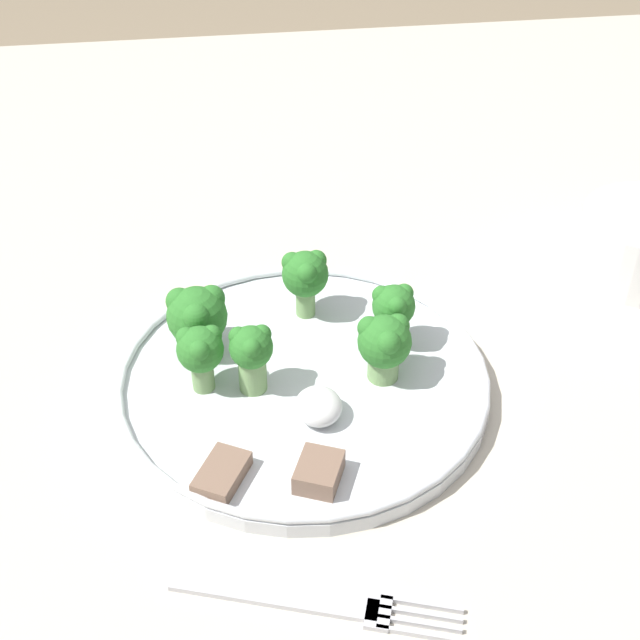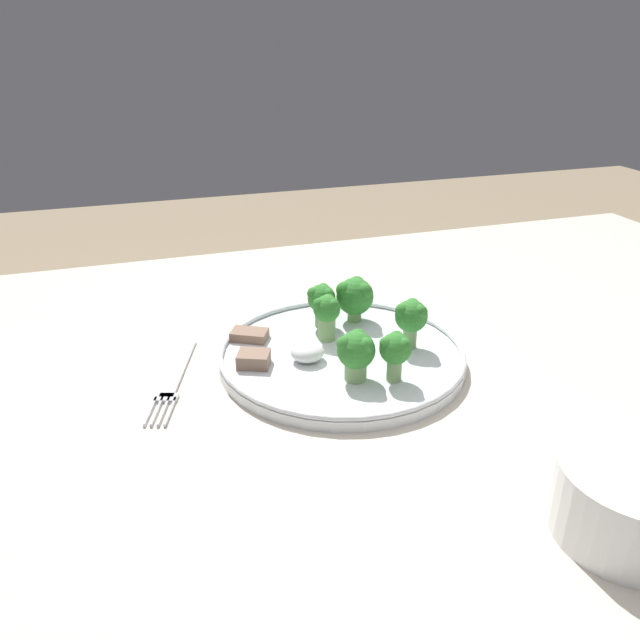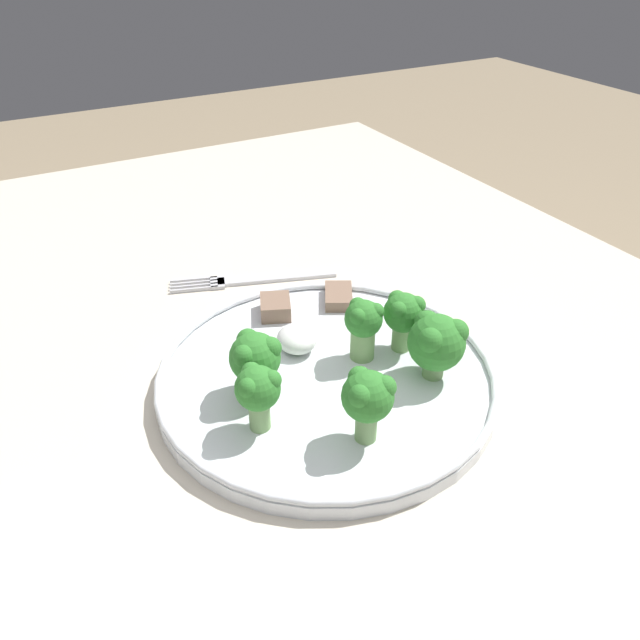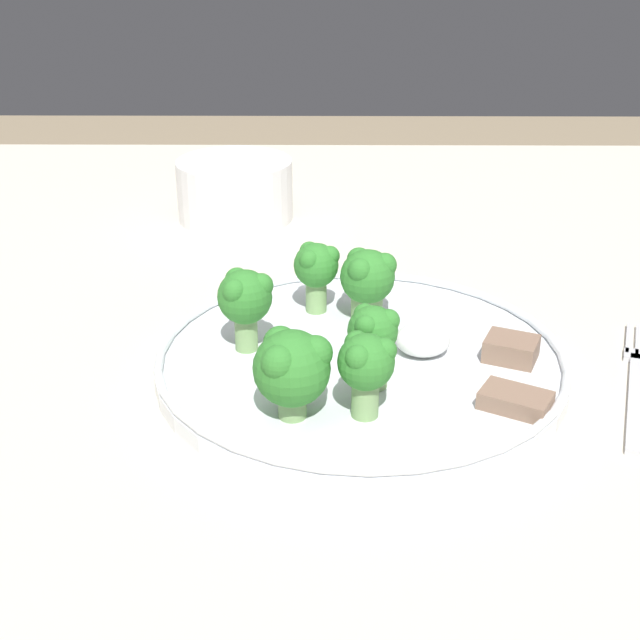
% 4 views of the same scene
% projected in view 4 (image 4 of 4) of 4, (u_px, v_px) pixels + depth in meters
% --- Properties ---
extents(table, '(1.39, 1.03, 0.77)m').
position_uv_depth(table, '(285.00, 414.00, 0.74)').
color(table, beige).
rests_on(table, ground_plane).
extents(dinner_plate, '(0.28, 0.28, 0.02)m').
position_uv_depth(dinner_plate, '(361.00, 361.00, 0.62)').
color(dinner_plate, white).
rests_on(dinner_plate, table).
extents(fork, '(0.07, 0.18, 0.00)m').
position_uv_depth(fork, '(640.00, 384.00, 0.60)').
color(fork, silver).
rests_on(fork, table).
extents(cream_bowl, '(0.12, 0.12, 0.06)m').
position_uv_depth(cream_bowl, '(235.00, 191.00, 0.90)').
color(cream_bowl, white).
rests_on(cream_bowl, table).
extents(broccoli_floret_near_rim_left, '(0.03, 0.03, 0.06)m').
position_uv_depth(broccoli_floret_near_rim_left, '(373.00, 337.00, 0.57)').
color(broccoli_floret_near_rim_left, '#7FA866').
rests_on(broccoli_floret_near_rim_left, dinner_plate).
extents(broccoli_floret_center_left, '(0.04, 0.04, 0.06)m').
position_uv_depth(broccoli_floret_center_left, '(367.00, 278.00, 0.66)').
color(broccoli_floret_center_left, '#7FA866').
rests_on(broccoli_floret_center_left, dinner_plate).
extents(broccoli_floret_back_left, '(0.04, 0.03, 0.05)m').
position_uv_depth(broccoli_floret_back_left, '(366.00, 364.00, 0.53)').
color(broccoli_floret_back_left, '#7FA866').
rests_on(broccoli_floret_back_left, dinner_plate).
extents(broccoli_floret_front_left, '(0.05, 0.05, 0.06)m').
position_uv_depth(broccoli_floret_front_left, '(292.00, 366.00, 0.53)').
color(broccoli_floret_front_left, '#7FA866').
rests_on(broccoli_floret_front_left, dinner_plate).
extents(broccoli_floret_center_back, '(0.03, 0.03, 0.05)m').
position_uv_depth(broccoli_floret_center_back, '(316.00, 267.00, 0.67)').
color(broccoli_floret_center_back, '#7FA866').
rests_on(broccoli_floret_center_back, dinner_plate).
extents(broccoli_floret_mid_cluster, '(0.04, 0.04, 0.06)m').
position_uv_depth(broccoli_floret_mid_cluster, '(245.00, 298.00, 0.61)').
color(broccoli_floret_mid_cluster, '#7FA866').
rests_on(broccoli_floret_mid_cluster, dinner_plate).
extents(meat_slice_front_slice, '(0.05, 0.04, 0.01)m').
position_uv_depth(meat_slice_front_slice, '(515.00, 400.00, 0.55)').
color(meat_slice_front_slice, '#846651').
rests_on(meat_slice_front_slice, dinner_plate).
extents(meat_slice_middle_slice, '(0.04, 0.04, 0.02)m').
position_uv_depth(meat_slice_middle_slice, '(511.00, 349.00, 0.61)').
color(meat_slice_middle_slice, '#846651').
rests_on(meat_slice_middle_slice, dinner_plate).
extents(sauce_dollop, '(0.04, 0.03, 0.02)m').
position_uv_depth(sauce_dollop, '(423.00, 340.00, 0.62)').
color(sauce_dollop, white).
rests_on(sauce_dollop, dinner_plate).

